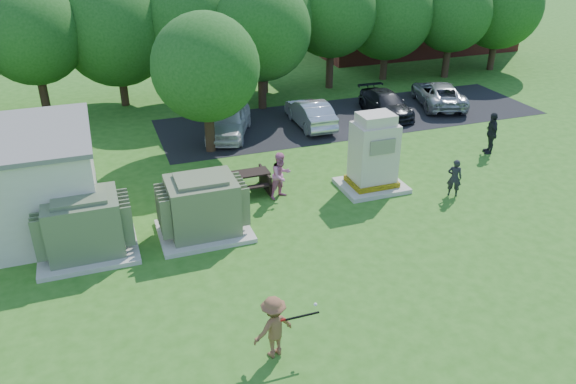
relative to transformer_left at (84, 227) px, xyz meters
name	(u,v)px	position (x,y,z in m)	size (l,w,h in m)	color
ground	(336,293)	(6.50, -4.50, -0.97)	(120.00, 120.00, 0.00)	#2D6619
parking_strip	(353,117)	(13.50, 9.00, -0.96)	(20.00, 6.00, 0.01)	#232326
transformer_left	(84,227)	(0.00, 0.00, 0.00)	(3.00, 2.40, 2.07)	beige
transformer_right	(203,207)	(3.70, 0.00, 0.00)	(3.00, 2.40, 2.07)	beige
generator_cabinet	(373,156)	(10.56, 1.20, 0.35)	(2.47, 2.02, 3.01)	beige
picnic_table	(245,180)	(5.81, 2.47, -0.46)	(1.90, 1.42, 0.81)	black
batter	(274,327)	(4.08, -6.23, -0.14)	(1.07, 0.62, 1.66)	brown
person_by_generator	(454,178)	(13.15, -0.43, -0.23)	(0.54, 0.35, 1.47)	black
person_at_picnic	(281,175)	(6.98, 1.62, -0.07)	(0.87, 0.68, 1.80)	#D16E9C
person_walking_right	(491,133)	(17.12, 2.61, -0.04)	(1.09, 0.45, 1.86)	black
car_white	(229,120)	(6.77, 8.63, -0.23)	(1.75, 4.34, 1.48)	silver
car_silver_a	(310,113)	(10.91, 8.52, -0.30)	(1.41, 4.05, 1.33)	silver
car_dark	(386,104)	(15.27, 8.75, -0.37)	(1.69, 4.15, 1.20)	black
car_silver_b	(438,94)	(18.77, 9.22, -0.32)	(2.17, 4.70, 1.31)	#A3A3A8
batting_equipment	(300,315)	(4.71, -6.35, 0.14)	(1.08, 0.23, 0.20)	black
tree_row	(228,25)	(8.25, 14.00, 3.18)	(41.30, 13.30, 7.30)	#47301E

